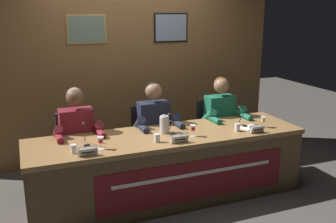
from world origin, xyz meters
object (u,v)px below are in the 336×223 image
Objects in this scene: nameplate_left at (88,152)px; juice_glass_right at (263,120)px; water_cup_left at (74,150)px; microphone_left at (86,138)px; microphone_right at (243,120)px; water_cup_center at (157,139)px; water_cup_right at (237,128)px; nameplate_right at (257,129)px; panelist_right at (223,119)px; juice_glass_left at (101,141)px; juice_glass_center at (193,129)px; microphone_center at (172,128)px; document_stack_right at (250,127)px; water_pitcher_central at (164,125)px; panelist_left at (78,135)px; chair_left at (77,153)px; conference_table at (172,158)px; panelist_center at (156,126)px; nameplate_center at (179,139)px; chair_right at (214,135)px; chair_center at (150,143)px.

juice_glass_right is at bearing 4.06° from nameplate_left.
microphone_left is (0.14, 0.17, 0.04)m from water_cup_left.
juice_glass_right is at bearing -33.85° from microphone_right.
water_cup_center and water_cup_right have the same top height.
microphone_left is 1.35× the size of nameplate_right.
panelist_right reaches higher than microphone_right.
juice_glass_left reaches higher than water_cup_left.
water_cup_right is (0.94, 0.01, 0.00)m from water_cup_center.
juice_glass_center is at bearing 179.65° from juice_glass_right.
microphone_center is 0.72m from water_cup_right.
microphone_right is (1.09, 0.15, 0.04)m from water_cup_center.
document_stack_right is (1.69, 0.05, -0.08)m from juice_glass_left.
water_pitcher_central is (0.74, 0.24, 0.01)m from juice_glass_left.
juice_glass_right is at bearing -15.82° from panelist_left.
chair_left is 0.73× the size of panelist_left.
conference_table is 13.69× the size of microphone_right.
microphone_left reaches higher than water_cup_right.
juice_glass_right is at bearing -3.23° from conference_table.
panelist_center reaches higher than water_cup_center.
nameplate_center is 1.46× the size of juice_glass_right.
nameplate_right is (0.69, -0.14, -0.05)m from juice_glass_center.
water_cup_left is 1.07m from microphone_center.
nameplate_left is 0.84× the size of water_pitcher_central.
panelist_left is at bearing -173.61° from chair_right.
panelist_left is (-0.00, -0.20, 0.28)m from chair_left.
water_cup_right is 0.39× the size of microphone_right.
juice_glass_center is 0.41m from water_cup_center.
panelist_center is 14.26× the size of water_cup_center.
panelist_left is 1.77m from panelist_right.
chair_right reaches higher than juice_glass_right.
panelist_left is at bearing 142.75° from nameplate_center.
juice_glass_left is at bearing -134.45° from chair_center.
panelist_left is 1.24m from juice_glass_center.
chair_right reaches higher than nameplate_right.
water_pitcher_central is (-0.76, 0.23, 0.06)m from water_cup_right.
microphone_center reaches higher than nameplate_left.
microphone_left is at bearing -160.59° from chair_right.
chair_center is at bearing 105.90° from juice_glass_center.
nameplate_center is at bearing -148.41° from juice_glass_center.
chair_left is at bearing 91.44° from microphone_left.
chair_right is 10.41× the size of water_cup_right.
document_stack_right is (0.02, 0.17, -0.03)m from nameplate_right.
water_cup_right is (0.73, 0.11, -0.00)m from nameplate_center.
water_pitcher_central is at bearing 162.98° from water_cup_right.
juice_glass_right is 1.46× the size of water_cup_right.
panelist_right is at bearing 0.00° from panelist_center.
water_pitcher_central is at bearing 17.93° from juice_glass_left.
microphone_center is at bearing 83.50° from nameplate_center.
panelist_right reaches higher than water_cup_right.
water_cup_left is at bearing -179.08° from juice_glass_right.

